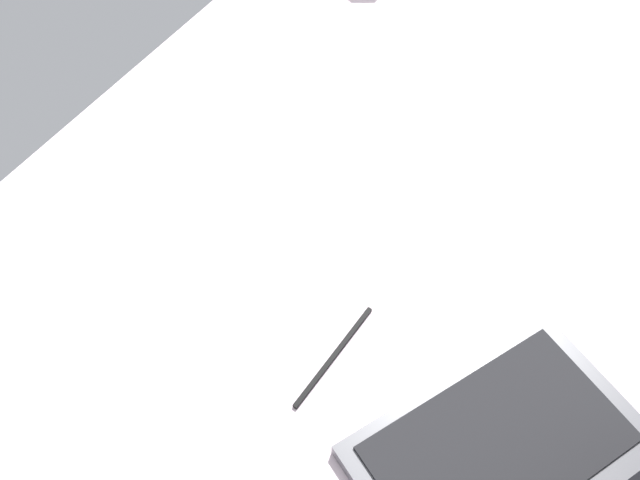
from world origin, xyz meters
The scene contains 3 objects.
bed_mattress centered at (0.00, 0.00, 9.00)cm, with size 180.00×140.00×18.00cm, color silver.
laptop centered at (15.17, 15.02, 22.41)cm, with size 39.76×35.18×23.00cm.
charger_cable centered at (12.70, -11.47, 18.30)cm, with size 17.00×0.60×0.60cm, color black.
Camera 1 is at (50.33, 9.62, 100.62)cm, focal length 40.55 mm.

